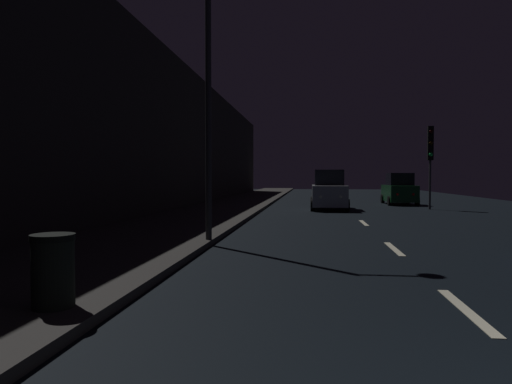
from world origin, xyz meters
The scene contains 9 objects.
ground centered at (0.00, 24.50, -0.01)m, with size 26.13×84.00×0.02m, color black.
sidewalk_left centered at (-6.86, 24.50, 0.07)m, with size 4.40×84.00×0.15m, color #33302D.
building_facade_left centered at (-9.46, 21.00, 4.09)m, with size 0.80×63.00×8.19m, color #2D2B28.
lane_centerline centered at (0.00, 18.37, 0.01)m, with size 0.16×33.93×0.01m.
traffic_light_far_right centered at (4.56, 23.16, 3.36)m, with size 0.34×0.47×4.65m.
streetlamp_overhead centered at (-4.32, 8.44, 4.94)m, with size 1.70×0.44×7.50m.
trash_bin_curbside centered at (-5.33, 2.01, 0.62)m, with size 0.55×0.55×0.93m.
car_approaching_headlights centered at (-1.06, 22.54, 1.01)m, with size 2.03×4.40×2.22m.
car_parked_right_far centered at (3.76, 27.80, 0.95)m, with size 1.91×4.13×2.08m.
Camera 1 is at (-2.09, -3.41, 1.80)m, focal length 32.13 mm.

